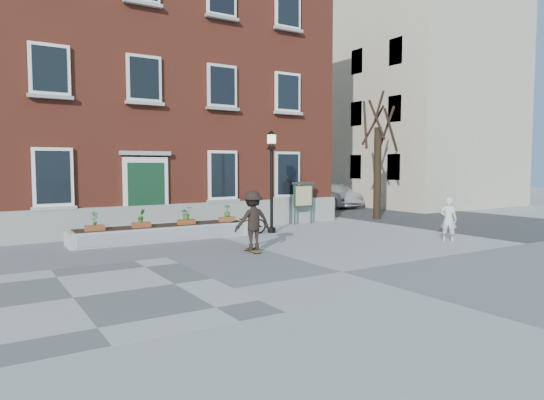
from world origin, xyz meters
TOP-DOWN VIEW (x-y plane):
  - ground at (0.00, 0.00)m, footprint 100.00×100.00m
  - checker_patch at (-6.00, 1.00)m, footprint 6.00×6.00m
  - bicycle at (1.13, 6.75)m, footprint 1.69×0.66m
  - parked_car at (11.50, 14.26)m, footprint 2.18×4.57m
  - bystander at (6.17, 1.71)m, footprint 0.59×0.66m
  - brick_building at (-2.00, 13.98)m, footprint 18.40×10.85m
  - planter_assembly at (-1.99, 7.18)m, footprint 6.20×1.12m
  - bare_tree at (9.01, 8.01)m, footprint 1.83×1.83m
  - side_street at (17.99, 19.78)m, footprint 15.20×36.00m
  - lamp_post at (2.22, 6.76)m, footprint 0.40×0.40m
  - notice_board at (4.89, 8.38)m, footprint 1.10×0.16m
  - skateboarder at (-0.50, 3.49)m, footprint 1.16×0.78m

SIDE VIEW (x-z plane):
  - ground at x=0.00m, z-range 0.00..0.00m
  - checker_patch at x=-6.00m, z-range 0.00..0.01m
  - planter_assembly at x=-1.99m, z-range -0.27..0.88m
  - bicycle at x=1.13m, z-range 0.00..0.87m
  - parked_car at x=11.50m, z-range 0.00..1.45m
  - bystander at x=6.17m, z-range 0.00..1.52m
  - skateboarder at x=-0.50m, z-range 0.03..1.88m
  - notice_board at x=4.89m, z-range 0.33..2.20m
  - lamp_post at x=2.22m, z-range 0.57..4.50m
  - bare_tree at x=9.01m, z-range -0.29..5.87m
  - brick_building at x=-2.00m, z-range 0.00..12.60m
  - side_street at x=17.99m, z-range -0.23..14.27m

